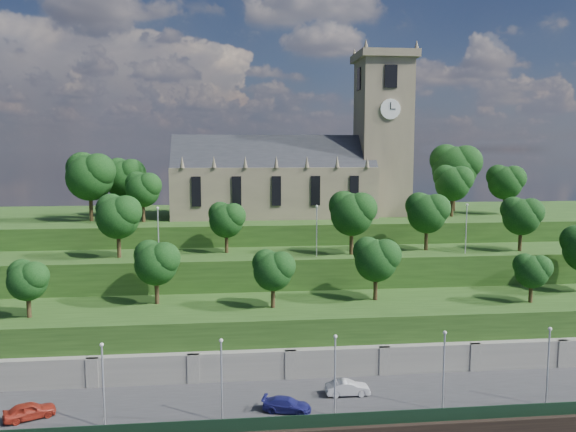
{
  "coord_description": "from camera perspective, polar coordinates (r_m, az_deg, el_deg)",
  "views": [
    {
      "loc": [
        -11.17,
        -44.53,
        25.74
      ],
      "look_at": [
        -3.28,
        30.0,
        16.84
      ],
      "focal_mm": 35.0,
      "sensor_mm": 36.0,
      "label": 1
    }
  ],
  "objects": [
    {
      "name": "trees_hilltop",
      "position": [
        91.1,
        2.24,
        4.26
      ],
      "size": [
        73.08,
        16.43,
        11.69
      ],
      "color": "#302212",
      "rests_on": "hilltop"
    },
    {
      "name": "car_left",
      "position": [
        57.38,
        -24.77,
        -17.51
      ],
      "size": [
        4.67,
        3.38,
        1.48
      ],
      "primitive_type": "imported",
      "rotation": [
        0.0,
        0.0,
        2.0
      ],
      "color": "#A0291A",
      "rests_on": "promenade"
    },
    {
      "name": "embankment_lower",
      "position": [
        67.14,
        3.95,
        -12.14
      ],
      "size": [
        160.0,
        12.0,
        8.0
      ],
      "primitive_type": "cube",
      "color": "#214115",
      "rests_on": "ground"
    },
    {
      "name": "lamp_posts_upper",
      "position": [
        72.08,
        2.93,
        -1.06
      ],
      "size": [
        40.36,
        0.36,
        6.69
      ],
      "color": "#B2B2B7",
      "rests_on": "embankment_upper"
    },
    {
      "name": "retaining_wall",
      "position": [
        62.11,
        4.94,
        -15.23
      ],
      "size": [
        160.0,
        2.1,
        5.0
      ],
      "color": "slate",
      "rests_on": "ground"
    },
    {
      "name": "trees_lower",
      "position": [
        66.22,
        7.54,
        -4.42
      ],
      "size": [
        70.94,
        8.88,
        8.37
      ],
      "color": "#302212",
      "rests_on": "embankment_lower"
    },
    {
      "name": "car_middle",
      "position": [
        57.3,
        6.06,
        -16.97
      ],
      "size": [
        4.29,
        1.51,
        1.41
      ],
      "primitive_type": "imported",
      "rotation": [
        0.0,
        0.0,
        1.57
      ],
      "color": "#A4A3A7",
      "rests_on": "promenade"
    },
    {
      "name": "car_right",
      "position": [
        53.85,
        -0.12,
        -18.62
      ],
      "size": [
        4.79,
        3.01,
        1.29
      ],
      "primitive_type": "imported",
      "rotation": [
        0.0,
        0.0,
        1.28
      ],
      "color": "navy",
      "rests_on": "promenade"
    },
    {
      "name": "trees_upper",
      "position": [
        74.26,
        4.23,
        0.26
      ],
      "size": [
        59.11,
        8.09,
        8.38
      ],
      "color": "#302212",
      "rests_on": "embankment_upper"
    },
    {
      "name": "fence",
      "position": [
        51.93,
        7.47,
        -19.75
      ],
      "size": [
        160.0,
        0.1,
        1.2
      ],
      "primitive_type": "cube",
      "color": "black",
      "rests_on": "promenade"
    },
    {
      "name": "church",
      "position": [
        91.36,
        1.49,
        4.75
      ],
      "size": [
        38.6,
        12.35,
        27.6
      ],
      "color": "#6E624D",
      "rests_on": "hilltop"
    },
    {
      "name": "lamp_posts_promenade",
      "position": [
        51.68,
        4.8,
        -15.25
      ],
      "size": [
        60.36,
        0.36,
        7.56
      ],
      "color": "#B2B2B7",
      "rests_on": "promenade"
    },
    {
      "name": "embankment_upper",
      "position": [
        76.95,
        2.53,
        -8.1
      ],
      "size": [
        160.0,
        10.0,
        12.0
      ],
      "primitive_type": "cube",
      "color": "#214115",
      "rests_on": "ground"
    },
    {
      "name": "promenade",
      "position": [
        57.36,
        6.12,
        -18.82
      ],
      "size": [
        160.0,
        12.0,
        2.0
      ],
      "primitive_type": "cube",
      "color": "#2D2D30",
      "rests_on": "ground"
    },
    {
      "name": "hilltop",
      "position": [
        96.92,
        0.68,
        -4.08
      ],
      "size": [
        160.0,
        32.0,
        15.0
      ],
      "primitive_type": "cube",
      "color": "#214115",
      "rests_on": "ground"
    }
  ]
}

